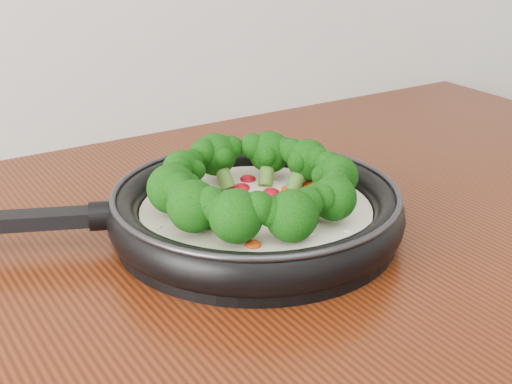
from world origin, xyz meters
TOP-DOWN VIEW (x-y plane):
  - skillet at (0.12, 1.11)m, footprint 0.51×0.41m

SIDE VIEW (x-z plane):
  - skillet at x=0.12m, z-range 0.89..0.98m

